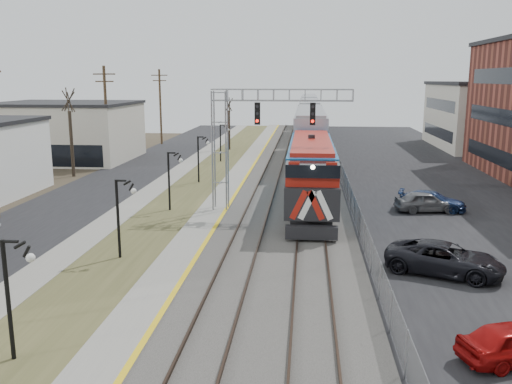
# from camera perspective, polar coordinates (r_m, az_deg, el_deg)

# --- Properties ---
(street_west) EXTENTS (7.00, 120.00, 0.04)m
(street_west) POSITION_cam_1_polar(r_m,az_deg,el_deg) (45.99, -15.98, 0.42)
(street_west) COLOR black
(street_west) RESTS_ON ground
(sidewalk) EXTENTS (2.00, 120.00, 0.08)m
(sidewalk) POSITION_cam_1_polar(r_m,az_deg,el_deg) (44.56, -10.58, 0.34)
(sidewalk) COLOR gray
(sidewalk) RESTS_ON ground
(grass_median) EXTENTS (4.00, 120.00, 0.06)m
(grass_median) POSITION_cam_1_polar(r_m,az_deg,el_deg) (43.84, -6.80, 0.26)
(grass_median) COLOR #454625
(grass_median) RESTS_ON ground
(platform) EXTENTS (2.00, 120.00, 0.24)m
(platform) POSITION_cam_1_polar(r_m,az_deg,el_deg) (43.29, -2.92, 0.31)
(platform) COLOR gray
(platform) RESTS_ON ground
(ballast_bed) EXTENTS (8.00, 120.00, 0.20)m
(ballast_bed) POSITION_cam_1_polar(r_m,az_deg,el_deg) (42.88, 3.71, 0.15)
(ballast_bed) COLOR #595651
(ballast_bed) RESTS_ON ground
(parking_lot) EXTENTS (16.00, 120.00, 0.04)m
(parking_lot) POSITION_cam_1_polar(r_m,az_deg,el_deg) (44.23, 19.44, -0.25)
(parking_lot) COLOR black
(parking_lot) RESTS_ON ground
(platform_edge) EXTENTS (0.24, 120.00, 0.01)m
(platform_edge) POSITION_cam_1_polar(r_m,az_deg,el_deg) (43.15, -1.77, 0.45)
(platform_edge) COLOR gold
(platform_edge) RESTS_ON platform
(track_near) EXTENTS (1.58, 120.00, 0.15)m
(track_near) POSITION_cam_1_polar(r_m,az_deg,el_deg) (42.94, 1.04, 0.43)
(track_near) COLOR #2D2119
(track_near) RESTS_ON ballast_bed
(track_far) EXTENTS (1.58, 120.00, 0.15)m
(track_far) POSITION_cam_1_polar(r_m,az_deg,el_deg) (42.83, 5.72, 0.35)
(track_far) COLOR #2D2119
(track_far) RESTS_ON ballast_bed
(train) EXTENTS (3.00, 85.85, 5.33)m
(train) POSITION_cam_1_polar(r_m,az_deg,el_deg) (72.75, 5.65, 7.19)
(train) COLOR #135B9D
(train) RESTS_ON ground
(signal_gantry) EXTENTS (9.00, 1.07, 8.15)m
(signal_gantry) POSITION_cam_1_polar(r_m,az_deg,el_deg) (35.33, -1.06, 6.67)
(signal_gantry) COLOR gray
(signal_gantry) RESTS_ON ground
(lampposts) EXTENTS (0.14, 62.14, 4.00)m
(lampposts) POSITION_cam_1_polar(r_m,az_deg,el_deg) (27.70, -14.12, -2.68)
(lampposts) COLOR black
(lampposts) RESTS_ON ground
(fence) EXTENTS (0.04, 120.00, 1.60)m
(fence) POSITION_cam_1_polar(r_m,az_deg,el_deg) (42.83, 9.34, 0.96)
(fence) COLOR gray
(fence) RESTS_ON ground
(bare_trees) EXTENTS (12.30, 42.30, 5.95)m
(bare_trees) POSITION_cam_1_polar(r_m,az_deg,el_deg) (49.59, -15.79, 4.37)
(bare_trees) COLOR #382D23
(bare_trees) RESTS_ON ground
(car_lot_c) EXTENTS (5.72, 4.21, 1.45)m
(car_lot_c) POSITION_cam_1_polar(r_m,az_deg,el_deg) (26.24, 19.23, -6.72)
(car_lot_c) COLOR black
(car_lot_c) RESTS_ON ground
(car_lot_d) EXTENTS (4.72, 2.86, 1.28)m
(car_lot_d) POSITION_cam_1_polar(r_m,az_deg,el_deg) (38.51, 18.04, -0.94)
(car_lot_d) COLOR navy
(car_lot_d) RESTS_ON ground
(car_lot_e) EXTENTS (4.22, 2.18, 1.37)m
(car_lot_e) POSITION_cam_1_polar(r_m,az_deg,el_deg) (37.88, 17.42, -1.03)
(car_lot_e) COLOR slate
(car_lot_e) RESTS_ON ground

